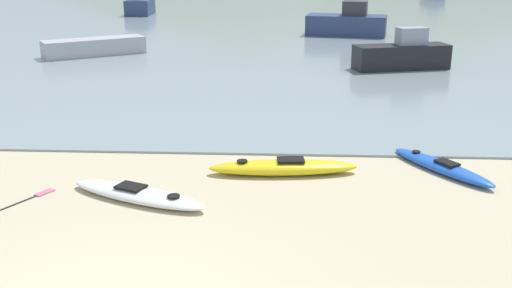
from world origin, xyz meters
TOP-DOWN VIEW (x-y plane):
  - bay_water at (0.00, 42.64)m, footprint 160.00×70.00m
  - kayak_on_sand_0 at (6.38, 6.66)m, footprint 2.22×2.93m
  - kayak_on_sand_3 at (-0.58, 4.57)m, footprint 3.41×2.05m
  - kayak_on_sand_4 at (2.54, 6.30)m, footprint 3.62×1.05m
  - moored_boat_0 at (6.32, 30.87)m, footprint 5.19×3.02m
  - moored_boat_1 at (-9.64, 42.84)m, footprint 2.05×3.49m
  - moored_boat_3 at (-7.16, 22.64)m, footprint 4.94×3.87m
  - moored_boat_4 at (7.74, 19.75)m, footprint 4.43×2.31m

SIDE VIEW (x-z plane):
  - bay_water at x=0.00m, z-range 0.00..0.06m
  - kayak_on_sand_3 at x=-0.58m, z-range -0.02..0.28m
  - kayak_on_sand_0 at x=6.38m, z-range -0.02..0.28m
  - kayak_on_sand_4 at x=2.54m, z-range -0.02..0.36m
  - moored_boat_3 at x=-7.16m, z-range 0.06..0.91m
  - moored_boat_4 at x=7.74m, z-range -0.21..1.62m
  - moored_boat_1 at x=-9.64m, z-range -0.25..1.83m
  - moored_boat_0 at x=6.32m, z-range -0.26..1.86m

